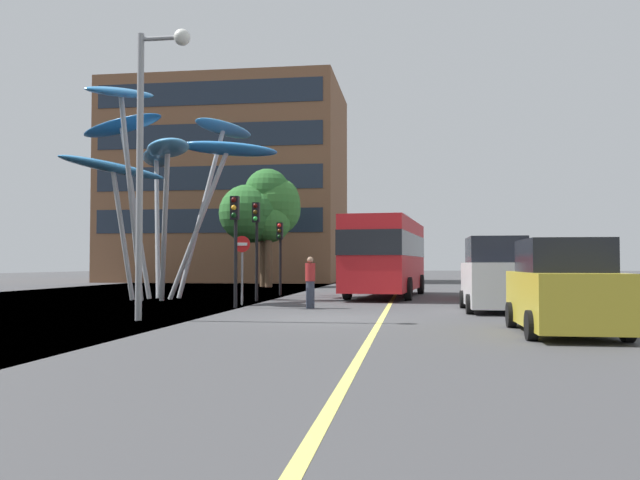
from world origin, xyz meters
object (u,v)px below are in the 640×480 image
object	(u,v)px
car_parked_near	(563,289)
no_entry_sign	(242,259)
car_parked_mid	(495,277)
traffic_light_island_mid	(280,243)
traffic_light_kerb_far	(256,230)
street_lamp	(151,136)
red_bus	(386,252)
pedestrian	(310,282)
leaf_sculpture	(164,151)
car_parked_far	(489,275)
traffic_light_kerb_near	(235,227)

from	to	relation	value
car_parked_near	no_entry_sign	distance (m)	12.81
car_parked_mid	no_entry_sign	size ratio (longest dim) A/B	1.72
traffic_light_island_mid	no_entry_sign	world-z (taller)	traffic_light_island_mid
traffic_light_kerb_far	street_lamp	bearing A→B (deg)	-94.34
traffic_light_kerb_far	street_lamp	size ratio (longest dim) A/B	0.51
traffic_light_kerb_far	traffic_light_island_mid	size ratio (longest dim) A/B	1.15
red_bus	pedestrian	size ratio (longest dim) A/B	5.79
leaf_sculpture	car_parked_near	distance (m)	18.54
car_parked_mid	street_lamp	xyz separation A→B (m)	(-9.55, -4.80, 3.84)
car_parked_far	no_entry_sign	distance (m)	10.71
car_parked_mid	street_lamp	distance (m)	11.36
car_parked_far	street_lamp	bearing A→B (deg)	-130.60
car_parked_near	pedestrian	size ratio (longest dim) A/B	2.48
traffic_light_island_mid	street_lamp	world-z (taller)	street_lamp
car_parked_mid	pedestrian	xyz separation A→B (m)	(-6.05, 0.51, -0.22)
no_entry_sign	leaf_sculpture	bearing A→B (deg)	145.80
leaf_sculpture	car_parked_mid	xyz separation A→B (m)	(12.96, -4.77, -5.14)
pedestrian	car_parked_far	bearing A→B (deg)	44.48
leaf_sculpture	car_parked_near	world-z (taller)	leaf_sculpture
traffic_light_kerb_near	traffic_light_island_mid	size ratio (longest dim) A/B	1.10
red_bus	pedestrian	world-z (taller)	red_bus
traffic_light_kerb_near	car_parked_far	distance (m)	11.56
traffic_light_island_mid	car_parked_far	world-z (taller)	traffic_light_island_mid
traffic_light_island_mid	street_lamp	distance (m)	14.10
traffic_light_kerb_near	no_entry_sign	bearing A→B (deg)	96.56
traffic_light_kerb_far	traffic_light_island_mid	distance (m)	4.75
street_lamp	pedestrian	bearing A→B (deg)	56.60
traffic_light_island_mid	street_lamp	size ratio (longest dim) A/B	0.44
red_bus	car_parked_near	size ratio (longest dim) A/B	2.34
red_bus	traffic_light_island_mid	bearing A→B (deg)	174.02
traffic_light_kerb_near	car_parked_far	bearing A→B (deg)	36.39
car_parked_near	red_bus	bearing A→B (deg)	106.11
traffic_light_kerb_near	traffic_light_kerb_far	bearing A→B (deg)	93.45
traffic_light_island_mid	car_parked_mid	size ratio (longest dim) A/B	0.79
traffic_light_island_mid	no_entry_sign	bearing A→B (deg)	-89.66
leaf_sculpture	street_lamp	distance (m)	10.24
traffic_light_kerb_near	street_lamp	distance (m)	5.58
traffic_light_kerb_far	no_entry_sign	bearing A→B (deg)	-88.76
street_lamp	pedestrian	xyz separation A→B (m)	(3.50, 5.31, -4.06)
traffic_light_kerb_near	car_parked_near	world-z (taller)	traffic_light_kerb_near
pedestrian	car_parked_mid	bearing A→B (deg)	-4.81
car_parked_far	pedestrian	distance (m)	9.31
leaf_sculpture	traffic_light_kerb_far	distance (m)	5.33
red_bus	leaf_sculpture	xyz separation A→B (m)	(-9.16, -3.77, 4.22)
red_bus	traffic_light_kerb_far	size ratio (longest dim) A/B	2.55
pedestrian	no_entry_sign	xyz separation A→B (m)	(-2.76, 1.43, 0.80)
traffic_light_kerb_near	car_parked_near	size ratio (longest dim) A/B	0.88
red_bus	car_parked_near	distance (m)	15.91
traffic_light_kerb_far	street_lamp	distance (m)	9.39
traffic_light_island_mid	traffic_light_kerb_far	bearing A→B (deg)	-90.11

